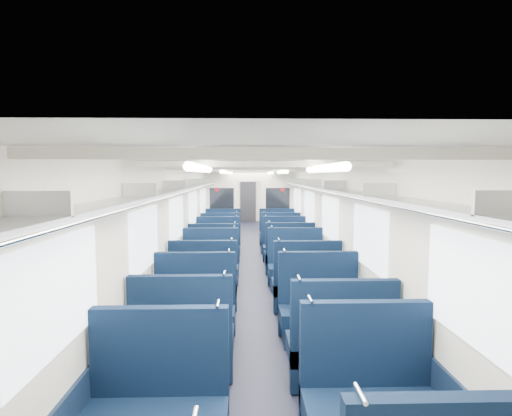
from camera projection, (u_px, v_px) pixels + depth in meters
The scene contains 31 objects.
floor at pixel (251, 261), 10.23m from camera, with size 2.80×18.00×0.01m, color black.
ceiling at pixel (251, 169), 10.03m from camera, with size 2.80×18.00×0.01m, color white.
wall_left at pixel (196, 216), 10.09m from camera, with size 0.02×18.00×2.35m, color beige.
dado_left at pixel (197, 248), 10.16m from camera, with size 0.03×17.90×0.70m, color black.
wall_right at pixel (306, 215), 10.17m from camera, with size 0.02×18.00×2.35m, color beige.
dado_right at pixel (305, 247), 10.24m from camera, with size 0.03×17.90×0.70m, color black.
wall_far at pixel (248, 197), 19.10m from camera, with size 2.80×0.02×2.35m, color beige.
luggage_rack_left at pixel (203, 184), 10.03m from camera, with size 0.36×17.40×0.18m.
luggage_rack_right at pixel (299, 184), 10.10m from camera, with size 0.36×17.40×0.18m.
windows at pixel (251, 207), 9.66m from camera, with size 2.78×15.60×0.75m.
ceiling_fittings at pixel (251, 171), 9.78m from camera, with size 2.70×16.06×0.11m.
end_door at pixel (248, 200), 19.05m from camera, with size 0.75×0.06×2.00m, color black.
bulkhead at pixel (250, 206), 12.57m from camera, with size 2.80×0.10×2.35m.
seat_2 at pixel (157, 416), 3.05m from camera, with size 1.08×0.60×1.20m.
seat_3 at pixel (369, 405), 3.19m from camera, with size 1.08×0.60×1.20m.
seat_4 at pixel (183, 344), 4.33m from camera, with size 1.08×0.60×1.20m.
seat_5 at pixel (340, 351), 4.16m from camera, with size 1.08×0.60×1.20m.
seat_6 at pixel (194, 314), 5.27m from camera, with size 1.08×0.60×1.20m.
seat_7 at pixel (319, 313), 5.31m from camera, with size 1.08×0.60×1.20m.
seat_8 at pixel (204, 287), 6.53m from camera, with size 1.08×0.60×1.20m.
seat_9 at pixel (306, 288), 6.50m from camera, with size 1.08×0.60×1.20m.
seat_10 at pixel (210, 270), 7.73m from camera, with size 1.08×0.60×1.20m.
seat_11 at pixel (296, 269), 7.77m from camera, with size 1.08×0.60×1.20m.
seat_12 at pixel (214, 259), 8.72m from camera, with size 1.08×0.60×1.20m.
seat_13 at pixel (289, 257), 8.91m from camera, with size 1.08×0.60×1.20m.
seat_14 at pixel (218, 249), 9.88m from camera, with size 1.08×0.60×1.20m.
seat_15 at pixel (285, 249), 9.95m from camera, with size 1.08×0.60×1.20m.
seat_16 at pixel (221, 241), 11.13m from camera, with size 1.08×0.60×1.20m.
seat_17 at pixel (280, 240), 11.22m from camera, with size 1.08×0.60×1.20m.
seat_18 at pixel (223, 235), 12.21m from camera, with size 1.08×0.60×1.20m.
seat_19 at pixel (277, 235), 12.25m from camera, with size 1.08×0.60×1.20m.
Camera 1 is at (-0.16, -10.08, 2.20)m, focal length 28.09 mm.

